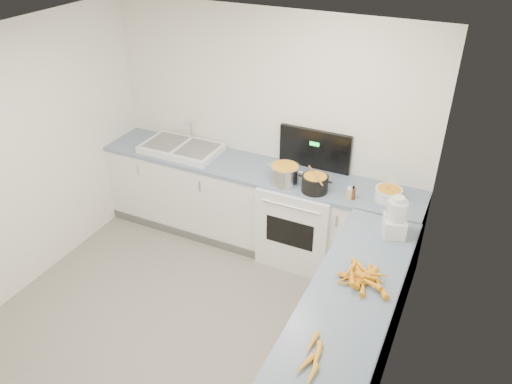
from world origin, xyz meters
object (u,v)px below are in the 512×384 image
at_px(spice_jar, 350,194).
at_px(mixing_bowl, 388,194).
at_px(sink, 182,148).
at_px(extract_bottle, 353,194).
at_px(stove, 302,218).
at_px(steel_pot, 285,176).
at_px(black_pot, 315,185).
at_px(food_processor, 395,218).

bearing_deg(spice_jar, mixing_bowl, 22.99).
relative_size(sink, extract_bottle, 7.36).
relative_size(stove, steel_pot, 4.71).
relative_size(extract_bottle, spice_jar, 1.18).
xyz_separation_m(sink, spice_jar, (1.96, -0.17, 0.01)).
xyz_separation_m(black_pot, food_processor, (0.84, -0.38, 0.08)).
distance_m(stove, steel_pot, 0.59).
relative_size(stove, sink, 1.58).
height_order(mixing_bowl, extract_bottle, extract_bottle).
bearing_deg(stove, steel_pot, -135.13).
relative_size(steel_pot, extract_bottle, 2.47).
bearing_deg(food_processor, stove, 151.95).
xyz_separation_m(steel_pot, extract_bottle, (0.69, 0.00, -0.03)).
distance_m(black_pot, food_processor, 0.92).
height_order(steel_pot, spice_jar, steel_pot).
relative_size(extract_bottle, food_processor, 0.32).
distance_m(spice_jar, food_processor, 0.63).
height_order(stove, mixing_bowl, stove).
relative_size(steel_pot, spice_jar, 2.91).
bearing_deg(spice_jar, stove, 163.59).
xyz_separation_m(stove, black_pot, (0.17, -0.16, 0.54)).
bearing_deg(black_pot, steel_pot, 177.61).
height_order(stove, black_pot, stove).
bearing_deg(food_processor, black_pot, 155.78).
relative_size(sink, mixing_bowl, 3.46).
relative_size(steel_pot, food_processor, 0.80).
distance_m(black_pot, extract_bottle, 0.37).
bearing_deg(black_pot, stove, 136.76).
bearing_deg(mixing_bowl, stove, 179.12).
relative_size(stove, extract_bottle, 11.64).
bearing_deg(black_pot, spice_jar, 1.43).
xyz_separation_m(stove, sink, (-1.45, 0.02, 0.50)).
height_order(sink, extract_bottle, sink).
relative_size(mixing_bowl, spice_jar, 2.50).
xyz_separation_m(spice_jar, food_processor, (0.49, -0.38, 0.11)).
height_order(sink, spice_jar, sink).
height_order(steel_pot, extract_bottle, steel_pot).
relative_size(sink, steel_pot, 2.98).
relative_size(black_pot, spice_jar, 2.56).
height_order(black_pot, mixing_bowl, black_pot).
height_order(black_pot, spice_jar, black_pot).
distance_m(black_pot, spice_jar, 0.34).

